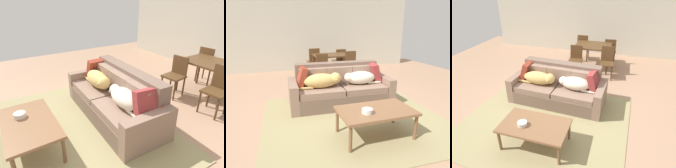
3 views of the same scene
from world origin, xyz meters
The scene contains 15 objects.
ground_plane centered at (0.00, 0.00, 0.00)m, with size 10.00×10.00×0.00m, color tan.
back_partition centered at (0.00, 4.00, 1.35)m, with size 8.00×0.12×2.70m, color beige.
area_rug centered at (-0.13, -0.64, 0.01)m, with size 3.29×2.90×0.01m, color #9B9061.
couch centered at (-0.13, 0.23, 0.34)m, with size 2.23×1.01×0.88m.
dog_on_left_cushion centered at (-0.53, 0.11, 0.60)m, with size 0.91×0.38×0.31m.
dog_on_right_cushion centered at (0.29, 0.11, 0.58)m, with size 0.82×0.38×0.28m.
throw_pillow_by_left_arm centered at (-0.96, 0.31, 0.65)m, with size 0.12×0.45×0.45m, color #963724.
throw_pillow_by_right_arm centered at (0.70, 0.24, 0.64)m, with size 0.14×0.43×0.43m, color maroon.
coffee_table centered at (-0.05, -1.28, 0.41)m, with size 1.16×0.69×0.45m.
bowl_on_coffee_table centered at (-0.24, -1.35, 0.49)m, with size 0.16×0.16×0.07m, color silver.
dining_table centered at (0.31, 2.41, 0.70)m, with size 1.11×0.89×0.78m.
dining_chair_near_left centered at (-0.10, 1.80, 0.50)m, with size 0.44×0.44×0.88m.
dining_chair_near_right centered at (0.81, 1.87, 0.51)m, with size 0.43×0.43×0.92m.
dining_chair_far_left centered at (-0.14, 2.99, 0.52)m, with size 0.42×0.42×0.93m.
dining_chair_far_right centered at (0.79, 2.98, 0.49)m, with size 0.44×0.44×0.87m.
Camera 2 is at (-1.49, -3.82, 1.72)m, focal length 32.51 mm.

